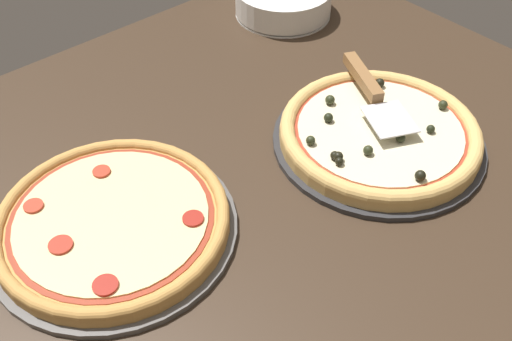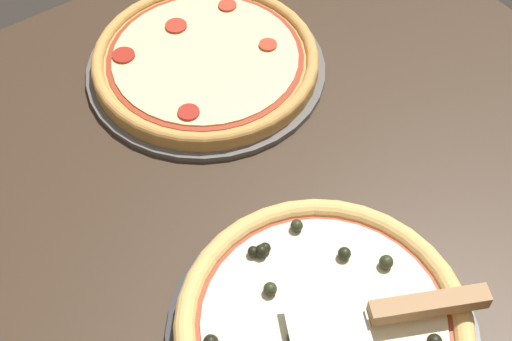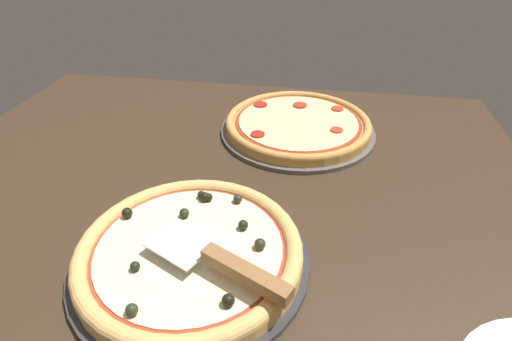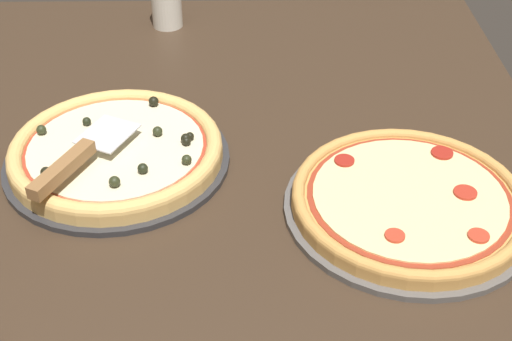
{
  "view_description": "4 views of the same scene",
  "coord_description": "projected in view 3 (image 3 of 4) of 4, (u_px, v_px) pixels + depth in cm",
  "views": [
    {
      "loc": [
        -44.08,
        53.17,
        67.98
      ],
      "look_at": [
        7.08,
        8.4,
        3.0
      ],
      "focal_mm": 42.0,
      "sensor_mm": 36.0,
      "label": 1
    },
    {
      "loc": [
        -26.52,
        -38.89,
        76.82
      ],
      "look_at": [
        7.08,
        8.4,
        3.0
      ],
      "focal_mm": 50.0,
      "sensor_mm": 36.0,
      "label": 2
    },
    {
      "loc": [
        17.45,
        -54.71,
        46.14
      ],
      "look_at": [
        7.08,
        8.4,
        3.0
      ],
      "focal_mm": 28.0,
      "sensor_mm": 36.0,
      "label": 3
    },
    {
      "loc": [
        93.81,
        7.11,
        68.45
      ],
      "look_at": [
        7.08,
        8.4,
        3.0
      ],
      "focal_mm": 50.0,
      "sensor_mm": 36.0,
      "label": 4
    }
  ],
  "objects": [
    {
      "name": "serving_spatula",
      "position": [
        232.0,
        267.0,
        0.53
      ],
      "size": [
        22.15,
        13.93,
        2.0
      ],
      "color": "silver",
      "rests_on": "pizza_front"
    },
    {
      "name": "pizza_front",
      "position": [
        190.0,
        250.0,
        0.6
      ],
      "size": [
        34.08,
        34.08,
        4.09
      ],
      "color": "#DBAD60",
      "rests_on": "pizza_pan_front"
    },
    {
      "name": "pizza_pan_back",
      "position": [
        297.0,
        130.0,
        0.96
      ],
      "size": [
        36.6,
        36.6,
        1.0
      ],
      "primitive_type": "cylinder",
      "color": "#565451",
      "rests_on": "ground_plane"
    },
    {
      "name": "pizza_pan_front",
      "position": [
        191.0,
        260.0,
        0.61
      ],
      "size": [
        36.26,
        36.26,
        1.0
      ],
      "primitive_type": "cylinder",
      "color": "#2D2D30",
      "rests_on": "ground_plane"
    },
    {
      "name": "pizza_back",
      "position": [
        298.0,
        123.0,
        0.95
      ],
      "size": [
        34.4,
        34.4,
        2.74
      ],
      "color": "#C68E47",
      "rests_on": "pizza_pan_back"
    },
    {
      "name": "ground_plane",
      "position": [
        211.0,
        213.0,
        0.74
      ],
      "size": [
        126.08,
        116.37,
        3.6
      ],
      "primitive_type": "cube",
      "color": "#38281C"
    }
  ]
}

